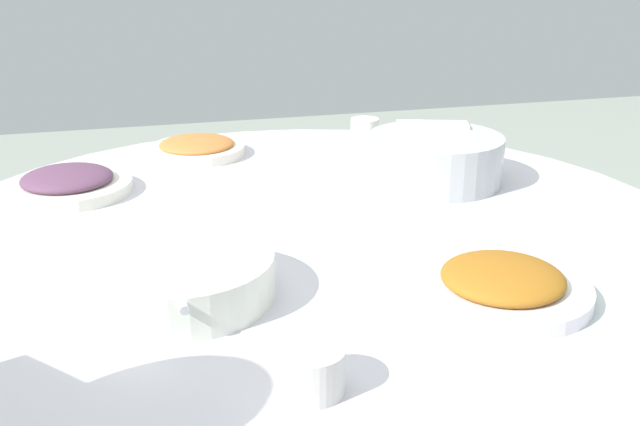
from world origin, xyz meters
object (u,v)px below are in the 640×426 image
(tea_cup_side, at_px, (365,134))
(tea_cup_near, at_px, (310,370))
(tea_cup_far, at_px, (417,136))
(dish_stirfry, at_px, (502,284))
(rice_bowl, at_px, (435,158))
(soup_bowl, at_px, (181,278))
(round_dining_table, at_px, (309,269))
(dish_tofu_braise, at_px, (197,148))
(dish_eggplant, at_px, (68,183))

(tea_cup_side, bearing_deg, tea_cup_near, 158.40)
(tea_cup_near, bearing_deg, tea_cup_far, -28.48)
(dish_stirfry, bearing_deg, tea_cup_near, 115.73)
(rice_bowl, xyz_separation_m, soup_bowl, (-0.40, 0.55, -0.02))
(round_dining_table, xyz_separation_m, dish_stirfry, (-0.34, -0.19, 0.10))
(dish_stirfry, relative_size, tea_cup_far, 3.15)
(dish_tofu_braise, bearing_deg, dish_stirfry, -158.14)
(rice_bowl, relative_size, soup_bowl, 0.96)
(soup_bowl, bearing_deg, tea_cup_near, -156.12)
(tea_cup_far, bearing_deg, dish_tofu_braise, 82.06)
(rice_bowl, relative_size, tea_cup_near, 3.52)
(tea_cup_far, height_order, tea_cup_side, tea_cup_side)
(rice_bowl, bearing_deg, dish_tofu_braise, 54.47)
(round_dining_table, bearing_deg, soup_bowl, 132.89)
(soup_bowl, bearing_deg, dish_eggplant, 18.90)
(round_dining_table, relative_size, rice_bowl, 4.99)
(dish_eggplant, xyz_separation_m, tea_cup_near, (-0.78, -0.29, 0.01))
(round_dining_table, distance_m, dish_tofu_braise, 0.53)
(rice_bowl, relative_size, tea_cup_far, 3.50)
(dish_stirfry, xyz_separation_m, tea_cup_far, (0.76, -0.18, 0.01))
(soup_bowl, distance_m, tea_cup_far, 0.89)
(soup_bowl, bearing_deg, rice_bowl, -54.15)
(tea_cup_near, bearing_deg, dish_stirfry, -64.27)
(soup_bowl, bearing_deg, tea_cup_side, -36.02)
(tea_cup_near, relative_size, tea_cup_side, 1.08)
(round_dining_table, xyz_separation_m, dish_tofu_braise, (0.50, 0.14, 0.10))
(soup_bowl, xyz_separation_m, dish_eggplant, (0.51, 0.18, -0.01))
(tea_cup_far, relative_size, tea_cup_side, 1.09)
(dish_tofu_braise, height_order, tea_cup_side, tea_cup_side)
(round_dining_table, xyz_separation_m, rice_bowl, (0.18, -0.31, 0.13))
(dish_stirfry, distance_m, tea_cup_near, 0.35)
(rice_bowl, xyz_separation_m, tea_cup_far, (0.25, -0.06, -0.02))
(tea_cup_near, bearing_deg, round_dining_table, -13.88)
(round_dining_table, relative_size, tea_cup_far, 17.47)
(dish_stirfry, height_order, tea_cup_side, tea_cup_side)
(dish_stirfry, distance_m, tea_cup_side, 0.79)
(dish_stirfry, height_order, dish_eggplant, same)
(tea_cup_side, bearing_deg, dish_eggplant, 103.67)
(tea_cup_side, bearing_deg, rice_bowl, -167.98)
(rice_bowl, distance_m, tea_cup_far, 0.26)
(dish_stirfry, relative_size, tea_cup_side, 3.43)
(soup_bowl, height_order, tea_cup_near, soup_bowl)
(round_dining_table, distance_m, soup_bowl, 0.34)
(dish_tofu_braise, relative_size, tea_cup_far, 2.78)
(round_dining_table, bearing_deg, rice_bowl, -60.56)
(soup_bowl, bearing_deg, dish_tofu_braise, -7.83)
(tea_cup_near, bearing_deg, dish_eggplant, 20.64)
(rice_bowl, xyz_separation_m, dish_tofu_braise, (0.32, 0.45, -0.03))
(rice_bowl, distance_m, dish_stirfry, 0.52)
(round_dining_table, height_order, rice_bowl, rice_bowl)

